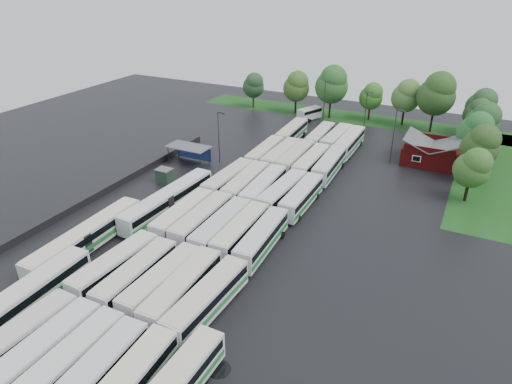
% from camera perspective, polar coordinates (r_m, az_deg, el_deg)
% --- Properties ---
extents(ground, '(160.00, 160.00, 0.00)m').
position_cam_1_polar(ground, '(64.34, -6.45, -5.91)').
color(ground, black).
rests_on(ground, ground).
extents(brick_building, '(10.07, 8.60, 5.39)m').
position_cam_1_polar(brick_building, '(93.75, 21.00, 4.46)').
color(brick_building, maroon).
rests_on(brick_building, ground).
extents(wash_shed, '(8.20, 4.20, 3.58)m').
position_cam_1_polar(wash_shed, '(88.08, -8.29, 5.41)').
color(wash_shed, '#2D2D30').
rests_on(wash_shed, ground).
extents(utility_hut, '(2.70, 2.20, 2.62)m').
position_cam_1_polar(utility_hut, '(81.23, -11.36, 2.01)').
color(utility_hut, '#1E3524').
rests_on(utility_hut, ground).
extents(grass_strip_north, '(80.00, 10.00, 0.01)m').
position_cam_1_polar(grass_strip_north, '(118.49, 11.72, 9.15)').
color(grass_strip_north, '#144312').
rests_on(grass_strip_north, ground).
extents(grass_strip_east, '(10.00, 50.00, 0.01)m').
position_cam_1_polar(grass_strip_east, '(94.26, 26.78, 2.20)').
color(grass_strip_east, '#144312').
rests_on(grass_strip_east, ground).
extents(west_fence, '(0.10, 50.00, 1.20)m').
position_cam_1_polar(west_fence, '(82.07, -16.58, 1.10)').
color(west_fence, '#2D2D30').
rests_on(west_fence, ground).
extents(bus_r0c0, '(3.14, 12.98, 3.59)m').
position_cam_1_polar(bus_r0c0, '(51.35, -27.76, -16.28)').
color(bus_r0c0, silver).
rests_on(bus_r0c0, ground).
extents(bus_r0c1, '(2.85, 13.03, 3.62)m').
position_cam_1_polar(bus_r0c1, '(49.10, -25.28, -17.86)').
color(bus_r0c1, silver).
rests_on(bus_r0c1, ground).
extents(bus_r0c2, '(2.92, 12.81, 3.55)m').
position_cam_1_polar(bus_r0c2, '(47.24, -22.48, -19.32)').
color(bus_r0c2, silver).
rests_on(bus_r0c2, ground).
extents(bus_r0c3, '(3.40, 13.15, 3.63)m').
position_cam_1_polar(bus_r0c3, '(45.21, -19.86, -21.21)').
color(bus_r0c3, silver).
rests_on(bus_r0c3, ground).
extents(bus_r1c0, '(3.31, 12.83, 3.54)m').
position_cam_1_polar(bus_r1c0, '(57.86, -17.19, -8.88)').
color(bus_r1c0, silver).
rests_on(bus_r1c0, ground).
extents(bus_r1c1, '(2.85, 12.63, 3.51)m').
position_cam_1_polar(bus_r1c1, '(55.73, -14.73, -10.05)').
color(bus_r1c1, silver).
rests_on(bus_r1c1, ground).
extents(bus_r1c2, '(2.84, 12.61, 3.50)m').
position_cam_1_polar(bus_r1c2, '(54.10, -11.69, -10.92)').
color(bus_r1c2, silver).
rests_on(bus_r1c2, ground).
extents(bus_r1c3, '(3.23, 13.18, 3.65)m').
position_cam_1_polar(bus_r1c3, '(52.48, -9.22, -11.91)').
color(bus_r1c3, silver).
rests_on(bus_r1c3, ground).
extents(bus_r1c4, '(3.20, 13.17, 3.64)m').
position_cam_1_polar(bus_r1c4, '(50.74, -6.13, -13.24)').
color(bus_r1c4, silver).
rests_on(bus_r1c4, ground).
extents(bus_r2c0, '(3.01, 12.94, 3.59)m').
position_cam_1_polar(bus_r2c0, '(66.53, -9.07, -2.93)').
color(bus_r2c0, silver).
rests_on(bus_r2c0, ground).
extents(bus_r2c1, '(3.01, 13.14, 3.64)m').
position_cam_1_polar(bus_r2c1, '(64.98, -6.77, -3.51)').
color(bus_r2c1, silver).
rests_on(bus_r2c1, ground).
extents(bus_r2c2, '(2.99, 13.10, 3.63)m').
position_cam_1_polar(bus_r2c2, '(63.11, -4.33, -4.37)').
color(bus_r2c2, silver).
rests_on(bus_r2c2, ground).
extents(bus_r2c3, '(3.03, 12.85, 3.56)m').
position_cam_1_polar(bus_r2c3, '(62.01, -1.92, -4.96)').
color(bus_r2c3, silver).
rests_on(bus_r2c3, ground).
extents(bus_r2c4, '(3.32, 12.86, 3.55)m').
position_cam_1_polar(bus_r2c4, '(60.56, 0.74, -5.80)').
color(bus_r2c4, silver).
rests_on(bus_r2c4, ground).
extents(bus_r3c0, '(3.07, 13.07, 3.62)m').
position_cam_1_polar(bus_r3c0, '(76.57, -3.43, 1.50)').
color(bus_r3c0, silver).
rests_on(bus_r3c0, ground).
extents(bus_r3c1, '(3.27, 13.24, 3.66)m').
position_cam_1_polar(bus_r3c1, '(75.08, -1.27, 1.03)').
color(bus_r3c1, silver).
rests_on(bus_r3c1, ground).
extents(bus_r3c2, '(3.34, 13.34, 3.68)m').
position_cam_1_polar(bus_r3c2, '(73.57, 0.94, 0.49)').
color(bus_r3c2, silver).
rests_on(bus_r3c2, ground).
extents(bus_r3c3, '(3.29, 13.04, 3.60)m').
position_cam_1_polar(bus_r3c3, '(72.36, 3.33, -0.07)').
color(bus_r3c3, silver).
rests_on(bus_r3c3, ground).
extents(bus_r3c4, '(2.77, 12.66, 3.52)m').
position_cam_1_polar(bus_r3c4, '(71.40, 5.71, -0.59)').
color(bus_r3c4, silver).
rests_on(bus_r3c4, ground).
extents(bus_r4c0, '(3.09, 12.82, 3.55)m').
position_cam_1_polar(bus_r4c0, '(87.71, 1.16, 4.87)').
color(bus_r4c0, silver).
rests_on(bus_r4c0, ground).
extents(bus_r4c1, '(2.95, 13.13, 3.65)m').
position_cam_1_polar(bus_r4c1, '(86.40, 3.16, 4.52)').
color(bus_r4c1, silver).
rests_on(bus_r4c1, ground).
extents(bus_r4c2, '(3.02, 13.30, 3.69)m').
position_cam_1_polar(bus_r4c2, '(85.32, 4.95, 4.19)').
color(bus_r4c2, silver).
rests_on(bus_r4c2, ground).
extents(bus_r4c3, '(2.82, 13.04, 3.63)m').
position_cam_1_polar(bus_r4c3, '(83.85, 6.91, 3.65)').
color(bus_r4c3, silver).
rests_on(bus_r4c3, ground).
extents(bus_r4c4, '(3.28, 13.22, 3.65)m').
position_cam_1_polar(bus_r4c4, '(83.32, 9.16, 3.36)').
color(bus_r4c4, silver).
rests_on(bus_r4c4, ground).
extents(bus_r5c0, '(3.29, 13.09, 3.61)m').
position_cam_1_polar(bus_r5c0, '(99.04, 4.48, 7.40)').
color(bus_r5c0, silver).
rests_on(bus_r5c0, ground).
extents(bus_r5c2, '(3.02, 12.74, 3.53)m').
position_cam_1_polar(bus_r5c2, '(97.35, 8.00, 6.84)').
color(bus_r5c2, silver).
rests_on(bus_r5c2, ground).
extents(bus_r5c3, '(2.97, 13.02, 3.61)m').
position_cam_1_polar(bus_r5c3, '(96.45, 9.99, 6.54)').
color(bus_r5c3, silver).
rests_on(bus_r5c3, ground).
extents(bus_r5c4, '(2.93, 13.27, 3.69)m').
position_cam_1_polar(bus_r5c4, '(95.10, 11.62, 6.12)').
color(bus_r5c4, silver).
rests_on(bus_r5c4, ground).
extents(artic_bus_west_a, '(3.36, 19.50, 3.60)m').
position_cam_1_polar(artic_bus_west_a, '(55.86, -27.91, -12.49)').
color(artic_bus_west_a, silver).
rests_on(artic_bus_west_a, ground).
extents(artic_bus_west_b, '(3.59, 19.50, 3.60)m').
position_cam_1_polar(artic_bus_west_b, '(71.14, -10.90, -1.02)').
color(artic_bus_west_b, silver).
rests_on(artic_bus_west_b, ground).
extents(artic_bus_west_c, '(3.07, 19.15, 3.54)m').
position_cam_1_polar(artic_bus_west_c, '(64.65, -20.46, -5.38)').
color(artic_bus_west_c, silver).
rests_on(artic_bus_west_c, ground).
extents(minibus, '(4.76, 6.93, 2.84)m').
position_cam_1_polar(minibus, '(114.72, 6.71, 9.77)').
color(minibus, silver).
rests_on(minibus, ground).
extents(tree_north_0, '(5.68, 5.67, 9.39)m').
position_cam_1_polar(tree_north_0, '(122.84, -0.29, 13.22)').
color(tree_north_0, '#3B2D1E').
rests_on(tree_north_0, ground).
extents(tree_north_1, '(6.62, 6.62, 10.96)m').
position_cam_1_polar(tree_north_1, '(117.85, 5.11, 13.05)').
color(tree_north_1, black).
rests_on(tree_north_1, ground).
extents(tree_north_2, '(7.97, 7.97, 13.19)m').
position_cam_1_polar(tree_north_2, '(114.58, 9.49, 13.16)').
color(tree_north_2, black).
rests_on(tree_north_2, ground).
extents(tree_north_3, '(5.66, 5.65, 9.36)m').
position_cam_1_polar(tree_north_3, '(115.65, 14.25, 11.57)').
color(tree_north_3, black).
rests_on(tree_north_3, ground).
extents(tree_north_4, '(6.67, 6.67, 11.05)m').
position_cam_1_polar(tree_north_4, '(113.84, 18.32, 11.39)').
color(tree_north_4, black).
rests_on(tree_north_4, ground).
extents(tree_north_5, '(8.36, 8.36, 13.84)m').
position_cam_1_polar(tree_north_5, '(110.42, 21.72, 11.39)').
color(tree_north_5, black).
rests_on(tree_north_5, ground).
extents(tree_north_6, '(6.44, 6.44, 10.66)m').
position_cam_1_polar(tree_north_6, '(112.94, 26.41, 9.73)').
color(tree_north_6, black).
rests_on(tree_north_6, ground).
extents(tree_east_0, '(5.66, 5.63, 9.32)m').
position_cam_1_polar(tree_east_0, '(78.92, 25.53, 2.79)').
color(tree_east_0, black).
rests_on(tree_east_0, ground).
extents(tree_east_1, '(6.39, 6.39, 10.59)m').
position_cam_1_polar(tree_east_1, '(87.01, 26.35, 5.28)').
color(tree_east_1, black).
rests_on(tree_east_1, ground).
extents(tree_east_2, '(6.29, 6.29, 10.42)m').
position_cam_1_polar(tree_east_2, '(94.96, 25.80, 6.95)').
color(tree_east_2, black).
rests_on(tree_east_2, ground).
extents(tree_east_3, '(6.59, 6.59, 10.92)m').
position_cam_1_polar(tree_east_3, '(100.23, 26.56, 7.92)').
color(tree_east_3, black).
rests_on(tree_east_3, ground).
extents(tree_east_4, '(5.61, 5.60, 9.28)m').
position_cam_1_polar(tree_east_4, '(109.53, 25.98, 8.87)').
color(tree_east_4, black).
rests_on(tree_east_4, ground).
extents(lamp_post_ne, '(1.60, 0.31, 10.42)m').
position_cam_1_polar(lamp_post_ne, '(90.51, 16.95, 7.16)').
color(lamp_post_ne, '#2D2D30').
rests_on(lamp_post_ne, ground).
extents(lamp_post_nw, '(1.56, 0.30, 10.10)m').
position_cam_1_polar(lamp_post_nw, '(86.68, -4.62, 7.28)').
color(lamp_post_nw, '#2D2D30').
rests_on(lamp_post_nw, ground).
extents(lamp_post_back_w, '(1.65, 0.32, 10.73)m').
position_cam_1_polar(lamp_post_back_w, '(108.53, 8.61, 11.24)').
color(lamp_post_back_w, '#2D2D30').
rests_on(lamp_post_back_w, ground).
extents(lamp_post_back_e, '(1.41, 0.28, 9.18)m').
position_cam_1_polar(lamp_post_back_e, '(107.43, 13.62, 10.14)').
color(lamp_post_back_e, '#2D2D30').
rests_on(lamp_post_back_e, ground).
extents(puddle_0, '(5.59, 5.59, 0.01)m').
position_cam_1_polar(puddle_0, '(56.49, -19.99, -12.82)').
color(puddle_0, black).
rests_on(puddle_0, ground).
extents(puddle_1, '(2.80, 2.80, 0.01)m').
position_cam_1_polar(puddle_1, '(48.66, -13.22, -19.26)').
color(puddle_1, black).
rests_on(puddle_1, ground).
extents(puddle_2, '(6.52, 6.52, 0.01)m').
position_cam_1_polar(puddle_2, '(70.91, -11.11, -2.97)').
color(puddle_2, black).
rests_on(puddle_2, ground).
extents(puddle_3, '(2.94, 2.94, 0.01)m').
position_cam_1_polar(puddle_3, '(62.26, -3.15, -6.97)').
color(puddle_3, black).
rests_on(puddle_3, ground).
extents(puddle_4, '(2.36, 2.36, 0.01)m').
position_cam_1_polar(puddle_4, '(46.47, -4.67, -21.22)').
color(puddle_4, black).
rests_on(puddle_4, ground).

